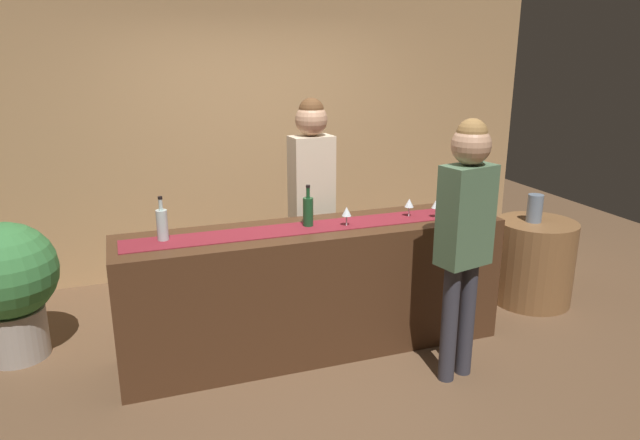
# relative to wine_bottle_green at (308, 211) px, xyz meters

# --- Properties ---
(ground_plane) EXTENTS (10.00, 10.00, 0.00)m
(ground_plane) POSITION_rel_wine_bottle_green_xyz_m (0.03, -0.04, -1.07)
(ground_plane) COLOR brown
(back_wall) EXTENTS (6.00, 0.12, 2.90)m
(back_wall) POSITION_rel_wine_bottle_green_xyz_m (0.03, 1.86, 0.38)
(back_wall) COLOR tan
(back_wall) RESTS_ON ground
(bar_counter) EXTENTS (2.79, 0.60, 0.96)m
(bar_counter) POSITION_rel_wine_bottle_green_xyz_m (0.03, -0.04, -0.59)
(bar_counter) COLOR #472B19
(bar_counter) RESTS_ON ground
(counter_runner_cloth) EXTENTS (2.65, 0.28, 0.01)m
(counter_runner_cloth) POSITION_rel_wine_bottle_green_xyz_m (0.03, -0.04, -0.11)
(counter_runner_cloth) COLOR maroon
(counter_runner_cloth) RESTS_ON bar_counter
(wine_bottle_green) EXTENTS (0.07, 0.07, 0.30)m
(wine_bottle_green) POSITION_rel_wine_bottle_green_xyz_m (0.00, 0.00, 0.00)
(wine_bottle_green) COLOR #194723
(wine_bottle_green) RESTS_ON bar_counter
(wine_bottle_clear) EXTENTS (0.07, 0.07, 0.30)m
(wine_bottle_clear) POSITION_rel_wine_bottle_green_xyz_m (-1.00, 0.02, 0.00)
(wine_bottle_clear) COLOR #B2C6C1
(wine_bottle_clear) RESTS_ON bar_counter
(wine_glass_near_customer) EXTENTS (0.07, 0.07, 0.14)m
(wine_glass_near_customer) POSITION_rel_wine_bottle_green_xyz_m (0.26, -0.09, -0.01)
(wine_glass_near_customer) COLOR silver
(wine_glass_near_customer) RESTS_ON bar_counter
(wine_glass_mid_counter) EXTENTS (0.07, 0.07, 0.14)m
(wine_glass_mid_counter) POSITION_rel_wine_bottle_green_xyz_m (0.97, -0.12, -0.01)
(wine_glass_mid_counter) COLOR silver
(wine_glass_mid_counter) RESTS_ON bar_counter
(wine_glass_far_end) EXTENTS (0.07, 0.07, 0.14)m
(wine_glass_far_end) POSITION_rel_wine_bottle_green_xyz_m (0.79, -0.03, -0.01)
(wine_glass_far_end) COLOR silver
(wine_glass_far_end) RESTS_ON bar_counter
(bartender) EXTENTS (0.36, 0.25, 1.81)m
(bartender) POSITION_rel_wine_bottle_green_xyz_m (0.21, 0.54, 0.07)
(bartender) COLOR #26262B
(bartender) RESTS_ON ground
(customer_sipping) EXTENTS (0.38, 0.27, 1.77)m
(customer_sipping) POSITION_rel_wine_bottle_green_xyz_m (0.82, -0.72, 0.04)
(customer_sipping) COLOR #33333D
(customer_sipping) RESTS_ON ground
(round_side_table) EXTENTS (0.68, 0.68, 0.74)m
(round_side_table) POSITION_rel_wine_bottle_green_xyz_m (2.13, 0.13, -0.70)
(round_side_table) COLOR brown
(round_side_table) RESTS_ON ground
(vase_on_side_table) EXTENTS (0.13, 0.13, 0.24)m
(vase_on_side_table) POSITION_rel_wine_bottle_green_xyz_m (2.09, 0.14, -0.21)
(vase_on_side_table) COLOR slate
(vase_on_side_table) RESTS_ON round_side_table
(potted_plant_tall) EXTENTS (0.70, 0.70, 1.02)m
(potted_plant_tall) POSITION_rel_wine_bottle_green_xyz_m (-2.06, 0.57, -0.48)
(potted_plant_tall) COLOR #9E9389
(potted_plant_tall) RESTS_ON ground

